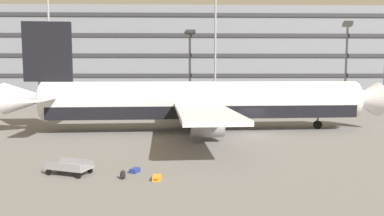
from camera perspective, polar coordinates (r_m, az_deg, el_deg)
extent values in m
plane|color=slate|center=(35.71, 10.11, -4.17)|extent=(600.00, 600.00, 0.00)
cube|color=slate|center=(77.88, 3.98, 8.16)|extent=(132.41, 17.99, 19.25)
cube|color=#2D2D33|center=(68.85, 4.62, 2.11)|extent=(131.09, 0.24, 0.70)
cube|color=#2D2D33|center=(68.74, 4.64, 5.31)|extent=(131.09, 0.24, 0.70)
cube|color=#2D2D33|center=(68.84, 4.67, 8.52)|extent=(131.09, 0.24, 0.70)
cube|color=#2D2D33|center=(69.15, 4.69, 11.70)|extent=(131.09, 0.24, 0.70)
cube|color=#2D2D33|center=(69.68, 4.72, 14.85)|extent=(131.09, 0.24, 0.70)
cylinder|color=silver|center=(37.09, 1.98, 1.26)|extent=(33.18, 6.06, 3.99)
cube|color=black|center=(37.19, 1.98, -0.42)|extent=(31.85, 5.90, 1.28)
cone|color=silver|center=(42.89, 26.02, 1.28)|extent=(3.42, 3.98, 3.79)
cone|color=silver|center=(39.21, -24.96, 1.42)|extent=(4.98, 3.49, 3.19)
cube|color=black|center=(38.56, -22.43, 8.43)|extent=(4.80, 0.66, 5.99)
cube|color=silver|center=(42.08, -20.14, 2.11)|extent=(2.17, 6.09, 0.20)
cube|color=silver|center=(34.83, -23.41, 1.37)|extent=(2.17, 6.09, 0.20)
cube|color=silver|center=(45.88, -0.58, 1.69)|extent=(5.27, 14.11, 0.36)
cube|color=silver|center=(28.18, 2.11, -0.68)|extent=(5.27, 14.11, 0.36)
cylinder|color=#9E9EA3|center=(43.56, 0.32, -0.35)|extent=(2.99, 2.37, 2.19)
cylinder|color=#9E9EA3|center=(30.87, 2.47, -2.75)|extent=(2.99, 2.37, 2.19)
cylinder|color=black|center=(40.81, 19.75, -2.57)|extent=(0.92, 0.41, 0.90)
cylinder|color=slate|center=(40.74, 19.77, -1.72)|extent=(0.20, 0.20, 1.22)
cylinder|color=black|center=(38.94, -0.26, -2.62)|extent=(0.92, 0.41, 0.90)
cylinder|color=slate|center=(38.86, -0.26, -1.73)|extent=(0.20, 0.20, 1.22)
cylinder|color=black|center=(35.59, 0.18, -3.38)|extent=(0.92, 0.41, 0.90)
cylinder|color=slate|center=(35.51, 0.18, -2.42)|extent=(0.20, 0.20, 1.22)
cylinder|color=gray|center=(67.17, -22.11, 8.81)|extent=(0.36, 0.36, 20.64)
cylinder|color=gray|center=(63.05, 3.80, 8.84)|extent=(0.36, 0.36, 19.31)
cube|color=orange|center=(20.20, -5.72, -11.21)|extent=(0.50, 0.74, 0.27)
cube|color=black|center=(19.85, -5.92, -11.51)|extent=(0.22, 0.05, 0.02)
cube|color=navy|center=(21.87, -9.27, -9.97)|extent=(0.63, 0.74, 0.26)
cube|color=black|center=(22.15, -8.82, -9.76)|extent=(0.20, 0.11, 0.02)
ellipsoid|color=black|center=(20.61, -11.18, -10.61)|extent=(0.37, 0.30, 0.50)
ellipsoid|color=black|center=(20.53, -11.29, -10.89)|extent=(0.24, 0.15, 0.23)
torus|color=black|center=(20.57, -11.16, -9.88)|extent=(0.08, 0.03, 0.08)
cube|color=black|center=(20.67, -10.83, -10.55)|extent=(0.04, 0.03, 0.43)
cube|color=black|center=(20.74, -11.30, -10.51)|extent=(0.04, 0.03, 0.43)
cube|color=gray|center=(22.36, -19.31, -9.09)|extent=(2.89, 2.13, 0.12)
cylinder|color=#4C4C51|center=(23.46, -22.49, -9.12)|extent=(0.67, 0.29, 0.05)
cube|color=gray|center=(21.85, -20.35, -8.92)|extent=(2.33, 0.90, 0.40)
cube|color=gray|center=(22.78, -18.35, -8.27)|extent=(2.33, 0.90, 0.40)
cylinder|color=black|center=(22.66, -22.26, -9.62)|extent=(0.37, 0.22, 0.36)
cylinder|color=black|center=(23.47, -20.45, -9.04)|extent=(0.37, 0.22, 0.36)
cylinder|color=black|center=(21.38, -18.01, -10.38)|extent=(0.37, 0.22, 0.36)
cylinder|color=black|center=(22.23, -16.26, -9.72)|extent=(0.37, 0.22, 0.36)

